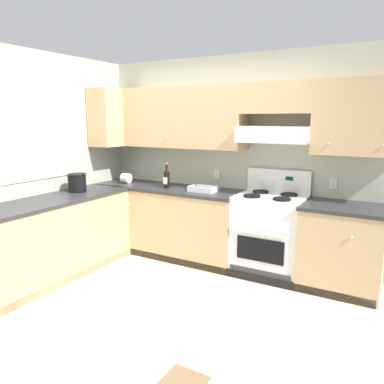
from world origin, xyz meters
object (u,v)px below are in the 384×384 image
Objects in this scene: stove at (269,234)px; wine_bottle at (167,178)px; bowl at (203,190)px; paper_towel_roll at (126,178)px; bucket at (77,182)px.

wine_bottle reaches higher than stove.
bowl is at bearing 2.38° from wine_bottle.
bowl is 1.22m from paper_towel_roll.
stove is at bearing 21.08° from bucket.
stove is at bearing 3.76° from bowl.
bowl is at bearing -176.24° from stove.
bucket reaches higher than paper_towel_roll.
bowl is 2.46× the size of paper_towel_roll.
stove is 8.85× the size of paper_towel_roll.
paper_towel_roll is (-1.22, 0.02, 0.05)m from bowl.
paper_towel_roll is at bearing 176.66° from wine_bottle.
bucket reaches higher than bowl.
wine_bottle reaches higher than bucket.
bucket is 1.68× the size of paper_towel_roll.
paper_towel_roll reaches higher than bowl.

